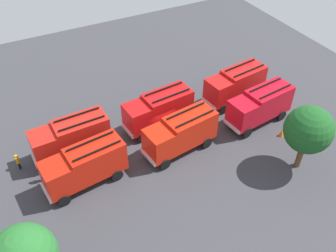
# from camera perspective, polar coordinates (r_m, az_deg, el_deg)

# --- Properties ---
(ground_plane) EXTENTS (55.79, 55.79, 0.00)m
(ground_plane) POSITION_cam_1_polar(r_m,az_deg,el_deg) (36.54, 0.00, -1.66)
(ground_plane) COLOR #38383D
(fire_truck_0) EXTENTS (7.44, 3.44, 3.88)m
(fire_truck_0) POSITION_cam_1_polar(r_m,az_deg,el_deg) (40.76, 10.53, 6.53)
(fire_truck_0) COLOR red
(fire_truck_0) RESTS_ON ground
(fire_truck_1) EXTENTS (7.38, 3.25, 3.88)m
(fire_truck_1) POSITION_cam_1_polar(r_m,az_deg,el_deg) (36.48, -1.47, 2.68)
(fire_truck_1) COLOR red
(fire_truck_1) RESTS_ON ground
(fire_truck_2) EXTENTS (7.29, 2.97, 3.88)m
(fire_truck_2) POSITION_cam_1_polar(r_m,az_deg,el_deg) (34.52, -14.94, -1.61)
(fire_truck_2) COLOR red
(fire_truck_2) RESTS_ON ground
(fire_truck_3) EXTENTS (7.42, 3.39, 3.88)m
(fire_truck_3) POSITION_cam_1_polar(r_m,az_deg,el_deg) (38.18, 14.25, 3.24)
(fire_truck_3) COLOR red
(fire_truck_3) RESTS_ON ground
(fire_truck_4) EXTENTS (7.45, 3.49, 3.88)m
(fire_truck_4) POSITION_cam_1_polar(r_m,az_deg,el_deg) (33.78, 2.02, -1.03)
(fire_truck_4) COLOR red
(fire_truck_4) RESTS_ON ground
(fire_truck_5) EXTENTS (7.43, 3.40, 3.88)m
(fire_truck_5) POSITION_cam_1_polar(r_m,az_deg,el_deg) (31.63, -12.91, -5.95)
(fire_truck_5) COLOR red
(fire_truck_5) RESTS_ON ground
(firefighter_0) EXTENTS (0.47, 0.34, 1.76)m
(firefighter_0) POSITION_cam_1_polar(r_m,az_deg,el_deg) (33.61, -19.02, -6.94)
(firefighter_0) COLOR black
(firefighter_0) RESTS_ON ground
(firefighter_1) EXTENTS (0.31, 0.46, 1.63)m
(firefighter_1) POSITION_cam_1_polar(r_m,az_deg,el_deg) (35.54, -22.49, -5.11)
(firefighter_1) COLOR black
(firefighter_1) RESTS_ON ground
(tree_0) EXTENTS (4.20, 4.20, 6.50)m
(tree_0) POSITION_cam_1_polar(r_m,az_deg,el_deg) (32.90, 21.17, -0.57)
(tree_0) COLOR brown
(tree_0) RESTS_ON ground
(traffic_cone_0) EXTENTS (0.47, 0.47, 0.67)m
(traffic_cone_0) POSITION_cam_1_polar(r_m,az_deg,el_deg) (37.54, 4.20, 0.28)
(traffic_cone_0) COLOR #F2600C
(traffic_cone_0) RESTS_ON ground
(traffic_cone_1) EXTENTS (0.44, 0.44, 0.64)m
(traffic_cone_1) POSITION_cam_1_polar(r_m,az_deg,el_deg) (40.17, -1.08, 3.49)
(traffic_cone_1) COLOR #F2600C
(traffic_cone_1) RESTS_ON ground
(traffic_cone_2) EXTENTS (0.52, 0.52, 0.74)m
(traffic_cone_2) POSITION_cam_1_polar(r_m,az_deg,el_deg) (38.12, 17.37, -1.04)
(traffic_cone_2) COLOR #F2600C
(traffic_cone_2) RESTS_ON ground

